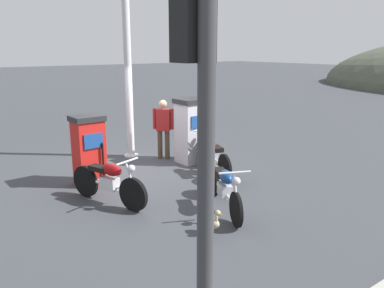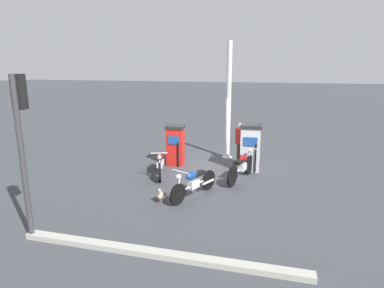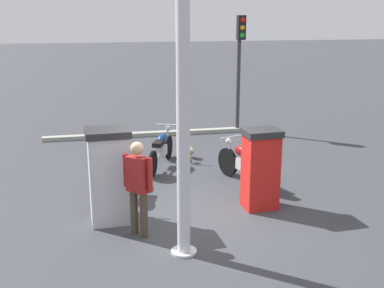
{
  "view_description": "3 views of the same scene",
  "coord_description": "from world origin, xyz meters",
  "px_view_note": "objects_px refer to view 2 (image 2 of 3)",
  "views": [
    {
      "loc": [
        8.04,
        -4.51,
        2.96
      ],
      "look_at": [
        1.23,
        0.55,
        0.85
      ],
      "focal_mm": 36.2,
      "sensor_mm": 36.0,
      "label": 1
    },
    {
      "loc": [
        11.72,
        2.1,
        3.78
      ],
      "look_at": [
        1.75,
        -0.34,
        1.28
      ],
      "focal_mm": 30.86,
      "sensor_mm": 36.0,
      "label": 2
    },
    {
      "loc": [
        -7.99,
        1.76,
        3.57
      ],
      "look_at": [
        0.94,
        -0.29,
        1.09
      ],
      "focal_mm": 44.52,
      "sensor_mm": 36.0,
      "label": 3
    }
  ],
  "objects_px": {
    "fuel_pump_near": "(175,145)",
    "attendant_person": "(240,141)",
    "canopy_support_pole": "(228,103)",
    "fuel_pump_far": "(250,147)",
    "wandering_duck": "(160,195)",
    "roadside_traffic_light": "(21,129)",
    "motorcycle_near_pump": "(160,163)",
    "motorcycle_far_pump": "(242,166)",
    "motorcycle_extra": "(194,182)"
  },
  "relations": [
    {
      "from": "fuel_pump_near",
      "to": "attendant_person",
      "type": "relative_size",
      "value": 0.95
    },
    {
      "from": "fuel_pump_near",
      "to": "canopy_support_pole",
      "type": "relative_size",
      "value": 0.33
    },
    {
      "from": "fuel_pump_near",
      "to": "attendant_person",
      "type": "height_order",
      "value": "attendant_person"
    },
    {
      "from": "fuel_pump_near",
      "to": "fuel_pump_far",
      "type": "xyz_separation_m",
      "value": [
        -0.0,
        2.82,
        0.08
      ]
    },
    {
      "from": "wandering_duck",
      "to": "roadside_traffic_light",
      "type": "xyz_separation_m",
      "value": [
        2.46,
        -2.14,
        2.24
      ]
    },
    {
      "from": "motorcycle_near_pump",
      "to": "wandering_duck",
      "type": "relative_size",
      "value": 4.08
    },
    {
      "from": "motorcycle_far_pump",
      "to": "wandering_duck",
      "type": "distance_m",
      "value": 3.18
    },
    {
      "from": "motorcycle_near_pump",
      "to": "roadside_traffic_light",
      "type": "xyz_separation_m",
      "value": [
        4.63,
        -1.38,
        2.0
      ]
    },
    {
      "from": "fuel_pump_far",
      "to": "motorcycle_near_pump",
      "type": "height_order",
      "value": "fuel_pump_far"
    },
    {
      "from": "wandering_duck",
      "to": "roadside_traffic_light",
      "type": "height_order",
      "value": "roadside_traffic_light"
    },
    {
      "from": "fuel_pump_far",
      "to": "motorcycle_near_pump",
      "type": "relative_size",
      "value": 0.91
    },
    {
      "from": "motorcycle_near_pump",
      "to": "attendant_person",
      "type": "distance_m",
      "value": 3.31
    },
    {
      "from": "fuel_pump_near",
      "to": "wandering_duck",
      "type": "bearing_deg",
      "value": 9.5
    },
    {
      "from": "motorcycle_near_pump",
      "to": "attendant_person",
      "type": "bearing_deg",
      "value": 128.74
    },
    {
      "from": "fuel_pump_far",
      "to": "motorcycle_extra",
      "type": "height_order",
      "value": "fuel_pump_far"
    },
    {
      "from": "roadside_traffic_light",
      "to": "canopy_support_pole",
      "type": "xyz_separation_m",
      "value": [
        -7.45,
        3.34,
        -0.2
      ]
    },
    {
      "from": "wandering_duck",
      "to": "attendant_person",
      "type": "bearing_deg",
      "value": 156.87
    },
    {
      "from": "fuel_pump_near",
      "to": "fuel_pump_far",
      "type": "bearing_deg",
      "value": 90.01
    },
    {
      "from": "wandering_duck",
      "to": "canopy_support_pole",
      "type": "xyz_separation_m",
      "value": [
        -4.98,
        1.2,
        2.03
      ]
    },
    {
      "from": "fuel_pump_far",
      "to": "motorcycle_extra",
      "type": "distance_m",
      "value": 3.28
    },
    {
      "from": "motorcycle_far_pump",
      "to": "roadside_traffic_light",
      "type": "distance_m",
      "value": 6.72
    },
    {
      "from": "attendant_person",
      "to": "motorcycle_far_pump",
      "type": "bearing_deg",
      "value": 7.45
    },
    {
      "from": "motorcycle_far_pump",
      "to": "wandering_duck",
      "type": "relative_size",
      "value": 4.44
    },
    {
      "from": "attendant_person",
      "to": "motorcycle_near_pump",
      "type": "bearing_deg",
      "value": -51.26
    },
    {
      "from": "fuel_pump_near",
      "to": "motorcycle_extra",
      "type": "relative_size",
      "value": 0.81
    },
    {
      "from": "motorcycle_extra",
      "to": "canopy_support_pole",
      "type": "height_order",
      "value": "canopy_support_pole"
    },
    {
      "from": "motorcycle_near_pump",
      "to": "canopy_support_pole",
      "type": "height_order",
      "value": "canopy_support_pole"
    },
    {
      "from": "fuel_pump_near",
      "to": "roadside_traffic_light",
      "type": "relative_size",
      "value": 0.43
    },
    {
      "from": "fuel_pump_far",
      "to": "wandering_duck",
      "type": "relative_size",
      "value": 3.7
    },
    {
      "from": "roadside_traffic_light",
      "to": "motorcycle_near_pump",
      "type": "bearing_deg",
      "value": 163.39
    },
    {
      "from": "motorcycle_extra",
      "to": "motorcycle_far_pump",
      "type": "bearing_deg",
      "value": 146.57
    },
    {
      "from": "motorcycle_extra",
      "to": "roadside_traffic_light",
      "type": "xyz_separation_m",
      "value": [
        3.05,
        -2.96,
        1.99
      ]
    },
    {
      "from": "roadside_traffic_light",
      "to": "canopy_support_pole",
      "type": "height_order",
      "value": "canopy_support_pole"
    },
    {
      "from": "motorcycle_near_pump",
      "to": "roadside_traffic_light",
      "type": "distance_m",
      "value": 5.23
    },
    {
      "from": "attendant_person",
      "to": "canopy_support_pole",
      "type": "height_order",
      "value": "canopy_support_pole"
    },
    {
      "from": "motorcycle_near_pump",
      "to": "fuel_pump_far",
      "type": "bearing_deg",
      "value": 114.45
    },
    {
      "from": "fuel_pump_near",
      "to": "motorcycle_far_pump",
      "type": "xyz_separation_m",
      "value": [
        1.1,
        2.62,
        -0.3
      ]
    },
    {
      "from": "motorcycle_near_pump",
      "to": "wandering_duck",
      "type": "distance_m",
      "value": 2.3
    },
    {
      "from": "canopy_support_pole",
      "to": "attendant_person",
      "type": "bearing_deg",
      "value": 37.95
    },
    {
      "from": "motorcycle_near_pump",
      "to": "motorcycle_extra",
      "type": "relative_size",
      "value": 0.98
    },
    {
      "from": "motorcycle_far_pump",
      "to": "roadside_traffic_light",
      "type": "height_order",
      "value": "roadside_traffic_light"
    },
    {
      "from": "canopy_support_pole",
      "to": "wandering_duck",
      "type": "bearing_deg",
      "value": -13.56
    },
    {
      "from": "motorcycle_near_pump",
      "to": "roadside_traffic_light",
      "type": "relative_size",
      "value": 0.52
    },
    {
      "from": "fuel_pump_far",
      "to": "motorcycle_extra",
      "type": "bearing_deg",
      "value": -25.56
    },
    {
      "from": "fuel_pump_far",
      "to": "wandering_duck",
      "type": "bearing_deg",
      "value": -32.31
    },
    {
      "from": "motorcycle_extra",
      "to": "attendant_person",
      "type": "relative_size",
      "value": 1.17
    },
    {
      "from": "motorcycle_extra",
      "to": "attendant_person",
      "type": "distance_m",
      "value": 3.79
    },
    {
      "from": "motorcycle_far_pump",
      "to": "motorcycle_extra",
      "type": "relative_size",
      "value": 1.07
    },
    {
      "from": "fuel_pump_far",
      "to": "motorcycle_near_pump",
      "type": "distance_m",
      "value": 3.3
    },
    {
      "from": "fuel_pump_far",
      "to": "canopy_support_pole",
      "type": "height_order",
      "value": "canopy_support_pole"
    }
  ]
}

